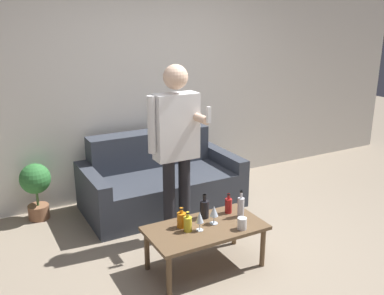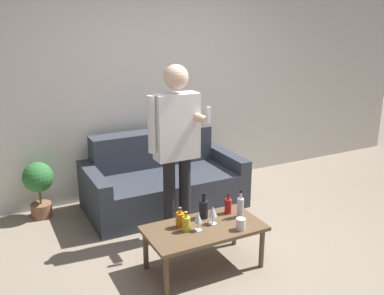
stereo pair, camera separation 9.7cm
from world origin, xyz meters
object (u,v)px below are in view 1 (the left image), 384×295
Objects in this scene: coffee_table at (205,231)px; bottle_orange at (181,219)px; person_standing_front at (176,139)px; couch at (160,181)px.

bottle_orange is at bearing 153.77° from coffee_table.
bottle_orange is 0.76m from person_standing_front.
couch is at bearing 81.69° from coffee_table.
person_standing_front is at bearing 87.41° from coffee_table.
person_standing_front is at bearing -102.64° from couch.
coffee_table is 0.59× the size of person_standing_front.
bottle_orange is (-0.18, 0.09, 0.11)m from coffee_table.
person_standing_front is (0.03, 0.59, 0.65)m from coffee_table.
bottle_orange reaches higher than coffee_table.
couch is at bearing 73.38° from bottle_orange.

